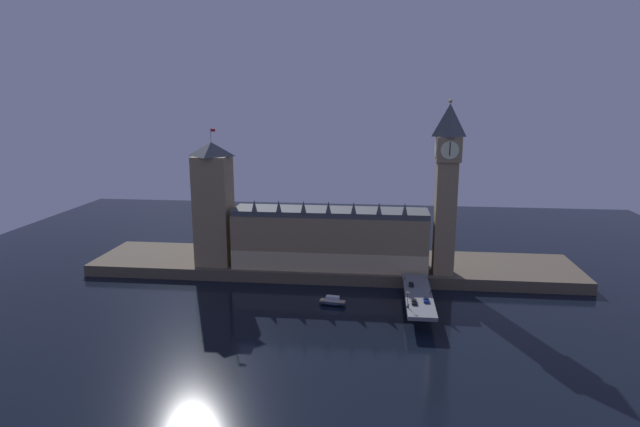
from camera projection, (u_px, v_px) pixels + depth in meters
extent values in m
plane|color=black|center=(323.00, 301.00, 211.18)|extent=(400.00, 400.00, 0.00)
cube|color=brown|center=(332.00, 265.00, 248.54)|extent=(220.00, 42.00, 5.01)
cube|color=#8E7A56|center=(330.00, 241.00, 236.69)|extent=(85.21, 18.79, 23.52)
cube|color=#D5B989|center=(328.00, 263.00, 229.03)|extent=(85.21, 0.20, 8.47)
cube|color=#42474C|center=(330.00, 212.00, 233.96)|extent=(85.21, 17.29, 2.40)
cone|color=#42474C|center=(254.00, 205.00, 228.85)|extent=(2.40, 2.40, 5.17)
cone|color=#42474C|center=(279.00, 206.00, 227.70)|extent=(2.40, 2.40, 5.17)
cone|color=#42474C|center=(303.00, 207.00, 226.55)|extent=(2.40, 2.40, 5.17)
cone|color=#42474C|center=(328.00, 207.00, 225.40)|extent=(2.40, 2.40, 5.17)
cone|color=#42474C|center=(354.00, 208.00, 224.26)|extent=(2.40, 2.40, 5.17)
cone|color=#42474C|center=(379.00, 208.00, 223.11)|extent=(2.40, 2.40, 5.17)
cone|color=#42474C|center=(405.00, 209.00, 221.96)|extent=(2.40, 2.40, 5.17)
cube|color=#8E7A56|center=(445.00, 218.00, 224.79)|extent=(8.46, 8.46, 48.05)
cube|color=#8E7A56|center=(448.00, 149.00, 218.65)|extent=(9.98, 9.98, 10.15)
cylinder|color=beige|center=(450.00, 150.00, 213.68)|extent=(7.28, 0.25, 7.28)
cylinder|color=beige|center=(447.00, 148.00, 223.62)|extent=(7.28, 0.25, 7.28)
cylinder|color=beige|center=(461.00, 149.00, 218.10)|extent=(0.25, 7.28, 7.28)
cylinder|color=beige|center=(436.00, 149.00, 219.20)|extent=(0.25, 7.28, 7.28)
cube|color=black|center=(450.00, 149.00, 213.39)|extent=(0.36, 0.10, 5.46)
pyramid|color=#42474C|center=(450.00, 120.00, 216.18)|extent=(9.98, 9.98, 13.33)
sphere|color=gold|center=(451.00, 101.00, 214.60)|extent=(1.60, 1.60, 1.60)
cube|color=#8E7A56|center=(214.00, 210.00, 238.81)|extent=(15.05, 15.05, 48.81)
pyramid|color=#42474C|center=(211.00, 149.00, 233.03)|extent=(15.35, 15.35, 6.03)
cylinder|color=#99999E|center=(211.00, 135.00, 231.76)|extent=(0.24, 0.24, 6.00)
cube|color=red|center=(213.00, 130.00, 231.20)|extent=(2.00, 0.08, 1.20)
cube|color=slate|center=(418.00, 295.00, 201.10)|extent=(10.04, 46.00, 1.40)
cube|color=brown|center=(419.00, 311.00, 194.36)|extent=(8.54, 3.20, 5.32)
cube|color=brown|center=(417.00, 296.00, 209.26)|extent=(8.54, 3.20, 5.32)
cube|color=black|center=(411.00, 284.00, 208.88)|extent=(1.73, 4.11, 0.70)
cube|color=black|center=(411.00, 283.00, 208.76)|extent=(1.42, 1.85, 0.45)
cylinder|color=black|center=(409.00, 284.00, 210.25)|extent=(0.22, 0.64, 0.64)
cylinder|color=black|center=(413.00, 284.00, 210.07)|extent=(0.22, 0.64, 0.64)
cylinder|color=black|center=(409.00, 286.00, 207.77)|extent=(0.22, 0.64, 0.64)
cylinder|color=black|center=(414.00, 286.00, 207.59)|extent=(0.22, 0.64, 0.64)
cube|color=black|center=(414.00, 302.00, 190.76)|extent=(1.75, 4.18, 0.77)
cube|color=black|center=(414.00, 300.00, 190.63)|extent=(1.44, 1.88, 0.45)
cylinder|color=black|center=(412.00, 301.00, 192.16)|extent=(0.22, 0.64, 0.64)
cylinder|color=black|center=(416.00, 301.00, 191.98)|extent=(0.22, 0.64, 0.64)
cylinder|color=black|center=(412.00, 304.00, 189.64)|extent=(0.22, 0.64, 0.64)
cylinder|color=black|center=(417.00, 304.00, 189.46)|extent=(0.22, 0.64, 0.64)
cube|color=navy|center=(426.00, 300.00, 192.66)|extent=(1.84, 4.26, 0.79)
cube|color=black|center=(426.00, 298.00, 192.53)|extent=(1.51, 1.92, 0.45)
cylinder|color=black|center=(429.00, 302.00, 191.34)|extent=(0.22, 0.64, 0.64)
cylinder|color=black|center=(424.00, 302.00, 191.52)|extent=(0.22, 0.64, 0.64)
cylinder|color=black|center=(428.00, 299.00, 193.90)|extent=(0.22, 0.64, 0.64)
cylinder|color=black|center=(423.00, 299.00, 194.09)|extent=(0.22, 0.64, 0.64)
cylinder|color=black|center=(409.00, 307.00, 186.30)|extent=(0.28, 0.28, 0.88)
cylinder|color=navy|center=(409.00, 305.00, 186.13)|extent=(0.38, 0.38, 0.73)
sphere|color=tan|center=(409.00, 304.00, 186.03)|extent=(0.24, 0.24, 0.24)
cylinder|color=black|center=(430.00, 293.00, 199.92)|extent=(0.28, 0.28, 0.83)
cylinder|color=brown|center=(431.00, 291.00, 199.76)|extent=(0.38, 0.38, 0.69)
sphere|color=tan|center=(431.00, 290.00, 199.66)|extent=(0.22, 0.22, 0.22)
cylinder|color=black|center=(405.00, 279.00, 215.26)|extent=(0.28, 0.28, 0.81)
cylinder|color=brown|center=(405.00, 277.00, 215.10)|extent=(0.38, 0.38, 0.68)
sphere|color=tan|center=(405.00, 276.00, 215.00)|extent=(0.22, 0.22, 0.22)
cylinder|color=#2D3333|center=(407.00, 307.00, 187.12)|extent=(0.56, 0.56, 0.50)
cylinder|color=#2D3333|center=(408.00, 300.00, 186.58)|extent=(0.18, 0.18, 4.66)
sphere|color=#F9E5A3|center=(408.00, 292.00, 185.97)|extent=(0.60, 0.60, 0.60)
sphere|color=#F9E5A3|center=(407.00, 293.00, 186.09)|extent=(0.44, 0.44, 0.44)
sphere|color=#F9E5A3|center=(409.00, 293.00, 185.99)|extent=(0.44, 0.44, 0.44)
ellipsoid|color=#1E2842|center=(333.00, 303.00, 206.88)|extent=(11.70, 5.38, 1.81)
cube|color=tan|center=(333.00, 301.00, 206.70)|extent=(10.25, 4.45, 0.24)
cube|color=silver|center=(333.00, 298.00, 206.49)|extent=(5.36, 3.04, 1.81)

